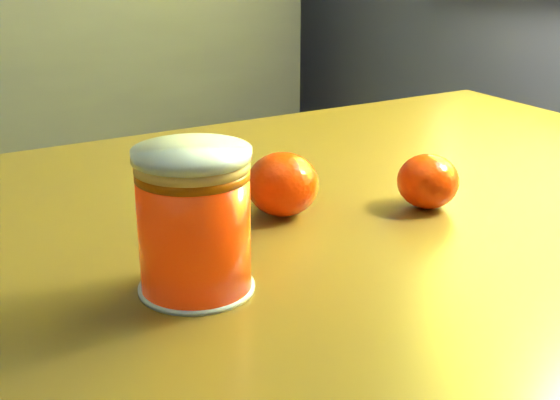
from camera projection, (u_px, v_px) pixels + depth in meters
table at (335, 290)px, 0.74m from camera, size 0.93×0.65×0.69m
juice_glass at (194, 222)px, 0.53m from camera, size 0.08×0.08×0.10m
orange_front at (283, 184)px, 0.68m from camera, size 0.07×0.07×0.06m
orange_back at (428, 181)px, 0.70m from camera, size 0.06×0.06×0.05m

